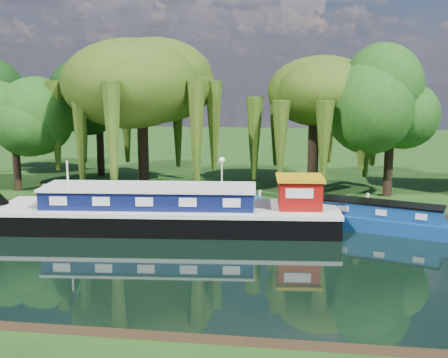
# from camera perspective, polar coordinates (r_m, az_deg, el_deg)

# --- Properties ---
(ground) EXTENTS (120.00, 120.00, 0.00)m
(ground) POSITION_cam_1_polar(r_m,az_deg,el_deg) (24.75, -4.94, -8.07)
(ground) COLOR black
(far_bank) EXTENTS (120.00, 52.00, 0.45)m
(far_bank) POSITION_cam_1_polar(r_m,az_deg,el_deg) (57.62, 2.67, 2.75)
(far_bank) COLOR #17380F
(far_bank) RESTS_ON ground
(dutch_barge) EXTENTS (17.78, 5.52, 3.69)m
(dutch_barge) POSITION_cam_1_polar(r_m,az_deg,el_deg) (29.28, -5.40, -3.31)
(dutch_barge) COLOR black
(dutch_barge) RESTS_ON ground
(narrowboat) EXTENTS (10.99, 5.25, 1.60)m
(narrowboat) POSITION_cam_1_polar(r_m,az_deg,el_deg) (30.24, 14.10, -3.82)
(narrowboat) COLOR navy
(narrowboat) RESTS_ON ground
(willow_left) EXTENTS (7.81, 7.81, 9.36)m
(willow_left) POSITION_cam_1_polar(r_m,az_deg,el_deg) (36.80, -8.38, 9.36)
(willow_left) COLOR black
(willow_left) RESTS_ON far_bank
(willow_right) EXTENTS (6.47, 6.47, 7.89)m
(willow_right) POSITION_cam_1_polar(r_m,az_deg,el_deg) (36.98, 9.19, 7.72)
(willow_right) COLOR black
(willow_right) RESTS_ON far_bank
(tree_far_left) EXTENTS (4.42, 4.42, 7.11)m
(tree_far_left) POSITION_cam_1_polar(r_m,az_deg,el_deg) (38.81, -20.60, 6.02)
(tree_far_left) COLOR black
(tree_far_left) RESTS_ON far_bank
(tree_far_mid) EXTENTS (4.81, 4.81, 7.88)m
(tree_far_mid) POSITION_cam_1_polar(r_m,az_deg,el_deg) (43.13, -12.62, 7.53)
(tree_far_mid) COLOR black
(tree_far_mid) RESTS_ON far_bank
(tree_far_right) EXTENTS (4.91, 4.91, 8.04)m
(tree_far_right) POSITION_cam_1_polar(r_m,az_deg,el_deg) (35.99, 16.65, 7.01)
(tree_far_right) COLOR black
(tree_far_right) RESTS_ON far_bank
(lamppost) EXTENTS (0.36, 0.36, 2.56)m
(lamppost) POSITION_cam_1_polar(r_m,az_deg,el_deg) (34.14, -0.23, 1.26)
(lamppost) COLOR silver
(lamppost) RESTS_ON far_bank
(mooring_posts) EXTENTS (19.16, 0.16, 1.00)m
(mooring_posts) POSITION_cam_1_polar(r_m,az_deg,el_deg) (32.54, -2.50, -1.83)
(mooring_posts) COLOR silver
(mooring_posts) RESTS_ON far_bank
(reeds_near) EXTENTS (33.70, 1.50, 1.10)m
(reeds_near) POSITION_cam_1_polar(r_m,az_deg,el_deg) (16.98, 12.80, -15.18)
(reeds_near) COLOR #184D14
(reeds_near) RESTS_ON ground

